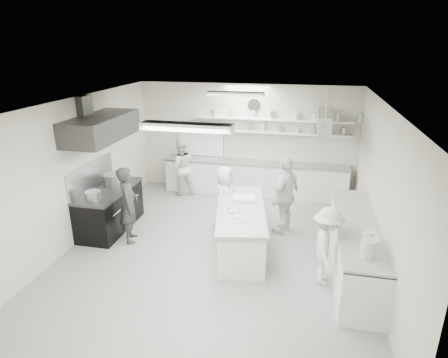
% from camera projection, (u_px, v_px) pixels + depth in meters
% --- Properties ---
extents(floor, '(6.00, 7.00, 0.02)m').
position_uv_depth(floor, '(218.00, 249.00, 7.93)').
color(floor, '#A0A0A0').
rests_on(floor, ground).
extents(ceiling, '(6.00, 7.00, 0.02)m').
position_uv_depth(ceiling, '(217.00, 103.00, 6.91)').
color(ceiling, white).
rests_on(ceiling, wall_back).
extents(wall_back, '(6.00, 0.04, 3.00)m').
position_uv_depth(wall_back, '(246.00, 139.00, 10.63)').
color(wall_back, beige).
rests_on(wall_back, floor).
extents(wall_front, '(6.00, 0.04, 3.00)m').
position_uv_depth(wall_front, '(144.00, 287.00, 4.20)').
color(wall_front, beige).
rests_on(wall_front, floor).
extents(wall_left, '(0.04, 7.00, 3.00)m').
position_uv_depth(wall_left, '(78.00, 170.00, 8.02)').
color(wall_left, beige).
rests_on(wall_left, floor).
extents(wall_right, '(0.04, 7.00, 3.00)m').
position_uv_depth(wall_right, '(381.00, 193.00, 6.81)').
color(wall_right, beige).
rests_on(wall_right, floor).
extents(stove, '(0.80, 1.80, 0.90)m').
position_uv_depth(stove, '(110.00, 210.00, 8.66)').
color(stove, black).
rests_on(stove, floor).
extents(exhaust_hood, '(0.85, 2.00, 0.50)m').
position_uv_depth(exhaust_hood, '(101.00, 127.00, 8.02)').
color(exhaust_hood, '#353536').
rests_on(exhaust_hood, wall_left).
extents(back_counter, '(5.00, 0.60, 0.92)m').
position_uv_depth(back_counter, '(254.00, 178.00, 10.65)').
color(back_counter, white).
rests_on(back_counter, floor).
extents(shelf_lower, '(4.20, 0.26, 0.04)m').
position_uv_depth(shelf_lower, '(271.00, 132.00, 10.29)').
color(shelf_lower, white).
rests_on(shelf_lower, wall_back).
extents(shelf_upper, '(4.20, 0.26, 0.04)m').
position_uv_depth(shelf_upper, '(272.00, 119.00, 10.17)').
color(shelf_upper, white).
rests_on(shelf_upper, wall_back).
extents(pass_through_window, '(1.30, 0.04, 1.00)m').
position_uv_depth(pass_through_window, '(201.00, 138.00, 10.89)').
color(pass_through_window, black).
rests_on(pass_through_window, wall_back).
extents(wall_clock, '(0.32, 0.05, 0.32)m').
position_uv_depth(wall_clock, '(254.00, 105.00, 10.24)').
color(wall_clock, white).
rests_on(wall_clock, wall_back).
extents(right_counter, '(0.74, 3.30, 0.94)m').
position_uv_depth(right_counter, '(355.00, 248.00, 7.05)').
color(right_counter, white).
rests_on(right_counter, floor).
extents(pot_rack, '(0.30, 1.60, 0.40)m').
position_uv_depth(pot_rack, '(324.00, 121.00, 8.95)').
color(pot_rack, '#A7A9AE').
rests_on(pot_rack, ceiling).
extents(light_fixture_front, '(1.30, 0.25, 0.10)m').
position_uv_depth(light_fixture_front, '(187.00, 127.00, 5.28)').
color(light_fixture_front, white).
rests_on(light_fixture_front, ceiling).
extents(light_fixture_rear, '(1.30, 0.25, 0.10)m').
position_uv_depth(light_fixture_rear, '(235.00, 94.00, 8.58)').
color(light_fixture_rear, white).
rests_on(light_fixture_rear, ceiling).
extents(prep_island, '(1.28, 2.44, 0.85)m').
position_uv_depth(prep_island, '(241.00, 230.00, 7.81)').
color(prep_island, white).
rests_on(prep_island, floor).
extents(stove_pot, '(0.42, 0.42, 0.30)m').
position_uv_depth(stove_pot, '(114.00, 181.00, 8.72)').
color(stove_pot, '#A7A9AE').
rests_on(stove_pot, stove).
extents(cook_stove, '(0.58, 0.70, 1.65)m').
position_uv_depth(cook_stove, '(128.00, 205.00, 8.01)').
color(cook_stove, '#2E2D2F').
rests_on(cook_stove, floor).
extents(cook_back, '(0.96, 0.90, 1.58)m').
position_uv_depth(cook_back, '(181.00, 167.00, 10.53)').
color(cook_back, silver).
rests_on(cook_back, floor).
extents(cook_island_left, '(0.57, 0.78, 1.46)m').
position_uv_depth(cook_island_left, '(225.00, 197.00, 8.64)').
color(cook_island_left, silver).
rests_on(cook_island_left, floor).
extents(cook_island_right, '(0.83, 1.11, 1.76)m').
position_uv_depth(cook_island_right, '(285.00, 195.00, 8.37)').
color(cook_island_right, silver).
rests_on(cook_island_right, floor).
extents(cook_right, '(0.54, 0.93, 1.43)m').
position_uv_depth(cook_right, '(327.00, 246.00, 6.60)').
color(cook_right, silver).
rests_on(cook_right, floor).
extents(bowl_island_a, '(0.32, 0.32, 0.07)m').
position_uv_depth(bowl_island_a, '(234.00, 212.00, 7.55)').
color(bowl_island_a, '#A7A9AE').
rests_on(bowl_island_a, prep_island).
extents(bowl_island_b, '(0.23, 0.23, 0.07)m').
position_uv_depth(bowl_island_b, '(240.00, 222.00, 7.11)').
color(bowl_island_b, white).
rests_on(bowl_island_b, prep_island).
extents(bowl_right, '(0.23, 0.23, 0.05)m').
position_uv_depth(bowl_right, '(372.00, 240.00, 6.31)').
color(bowl_right, white).
rests_on(bowl_right, right_counter).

